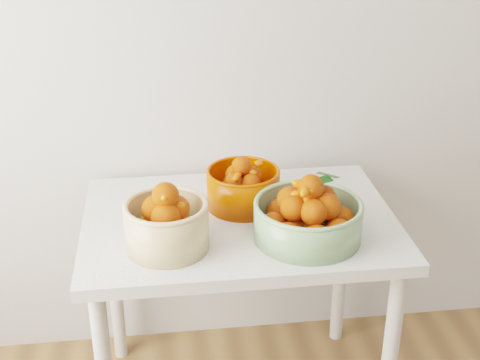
# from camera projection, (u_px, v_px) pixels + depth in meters

# --- Properties ---
(table) EXTENTS (1.00, 0.70, 0.75)m
(table) POSITION_uv_depth(u_px,v_px,m) (239.00, 243.00, 2.19)
(table) COLOR silver
(table) RESTS_ON ground
(bowl_cream) EXTENTS (0.27, 0.27, 0.21)m
(bowl_cream) POSITION_uv_depth(u_px,v_px,m) (167.00, 223.00, 1.94)
(bowl_cream) COLOR tan
(bowl_cream) RESTS_ON table
(bowl_green) EXTENTS (0.39, 0.39, 0.21)m
(bowl_green) POSITION_uv_depth(u_px,v_px,m) (308.00, 217.00, 2.00)
(bowl_green) COLOR #79A16F
(bowl_green) RESTS_ON table
(bowl_orange) EXTENTS (0.28, 0.28, 0.17)m
(bowl_orange) POSITION_uv_depth(u_px,v_px,m) (243.00, 187.00, 2.19)
(bowl_orange) COLOR #C73400
(bowl_orange) RESTS_ON table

